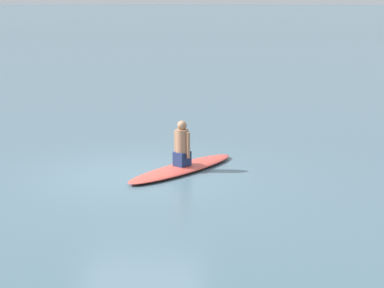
# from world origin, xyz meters

# --- Properties ---
(ground_plane) EXTENTS (400.00, 400.00, 0.00)m
(ground_plane) POSITION_xyz_m (0.00, 0.00, 0.00)
(ground_plane) COLOR slate
(surfboard) EXTENTS (2.89, 2.37, 0.12)m
(surfboard) POSITION_xyz_m (0.39, -0.82, 0.06)
(surfboard) COLOR #D84C3F
(surfboard) RESTS_ON ground
(person_paddler) EXTENTS (0.40, 0.38, 0.93)m
(person_paddler) POSITION_xyz_m (0.39, -0.82, 0.54)
(person_paddler) COLOR navy
(person_paddler) RESTS_ON surfboard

